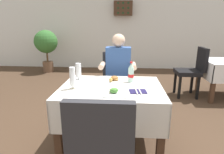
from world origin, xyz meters
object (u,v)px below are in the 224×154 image
(potted_plant_corner, at_px, (46,44))
(plate_far_diner, at_px, (113,80))
(beer_glass_middle, at_px, (73,78))
(cola_bottle_primary, at_px, (131,73))
(background_chair_left, at_px, (192,69))
(wall_bottle_rack, at_px, (123,8))
(chair_near_camera_side, at_px, (103,148))
(napkin_cutlery_set, at_px, (138,91))
(chair_far_diner_seat, at_px, (115,80))
(seated_diner_far, at_px, (118,72))
(plate_near_camera, at_px, (114,92))
(beer_glass_left, at_px, (79,71))
(main_dining_table, at_px, (111,101))

(potted_plant_corner, bearing_deg, plate_far_diner, -56.40)
(beer_glass_middle, bearing_deg, plate_far_diner, 34.33)
(cola_bottle_primary, xyz_separation_m, background_chair_left, (1.24, 1.50, -0.28))
(potted_plant_corner, distance_m, wall_bottle_rack, 2.54)
(chair_near_camera_side, distance_m, potted_plant_corner, 4.84)
(napkin_cutlery_set, bearing_deg, plate_far_diner, 130.61)
(chair_far_diner_seat, height_order, potted_plant_corner, potted_plant_corner)
(seated_diner_far, xyz_separation_m, plate_far_diner, (-0.04, -0.55, 0.04))
(seated_diner_far, bearing_deg, beer_glass_middle, -118.41)
(plate_near_camera, bearing_deg, chair_near_camera_side, -94.33)
(seated_diner_far, distance_m, beer_glass_left, 0.68)
(wall_bottle_rack, bearing_deg, chair_far_diner_seat, -91.10)
(beer_glass_left, xyz_separation_m, cola_bottle_primary, (0.64, -0.06, 0.00))
(cola_bottle_primary, relative_size, napkin_cutlery_set, 1.25)
(cola_bottle_primary, height_order, background_chair_left, cola_bottle_primary)
(main_dining_table, xyz_separation_m, beer_glass_middle, (-0.40, -0.10, 0.28))
(wall_bottle_rack, bearing_deg, chair_near_camera_side, -90.73)
(seated_diner_far, bearing_deg, potted_plant_corner, 129.06)
(cola_bottle_primary, bearing_deg, chair_far_diner_seat, 108.78)
(seated_diner_far, height_order, plate_near_camera, seated_diner_far)
(seated_diner_far, distance_m, plate_near_camera, 0.94)
(main_dining_table, xyz_separation_m, wall_bottle_rack, (0.06, 4.05, 1.31))
(plate_near_camera, xyz_separation_m, potted_plant_corner, (-2.24, 3.70, 0.09))
(cola_bottle_primary, distance_m, potted_plant_corner, 4.07)
(main_dining_table, height_order, background_chair_left, background_chair_left)
(napkin_cutlery_set, height_order, background_chair_left, background_chair_left)
(chair_far_diner_seat, relative_size, potted_plant_corner, 0.78)
(main_dining_table, bearing_deg, chair_far_diner_seat, 90.00)
(chair_near_camera_side, relative_size, napkin_cutlery_set, 5.00)
(seated_diner_far, xyz_separation_m, beer_glass_left, (-0.47, -0.48, 0.12))
(napkin_cutlery_set, height_order, potted_plant_corner, potted_plant_corner)
(plate_near_camera, xyz_separation_m, beer_glass_middle, (-0.44, 0.12, 0.10))
(beer_glass_middle, relative_size, cola_bottle_primary, 0.96)
(chair_far_diner_seat, bearing_deg, plate_near_camera, -87.51)
(beer_glass_left, bearing_deg, chair_near_camera_side, -68.55)
(beer_glass_left, height_order, wall_bottle_rack, wall_bottle_rack)
(cola_bottle_primary, bearing_deg, beer_glass_left, 175.06)
(plate_far_diner, distance_m, beer_glass_left, 0.44)
(chair_near_camera_side, height_order, napkin_cutlery_set, chair_near_camera_side)
(main_dining_table, distance_m, chair_near_camera_side, 0.83)
(seated_diner_far, bearing_deg, chair_near_camera_side, -91.72)
(chair_far_diner_seat, height_order, wall_bottle_rack, wall_bottle_rack)
(chair_near_camera_side, xyz_separation_m, plate_far_diner, (0.00, 1.00, 0.19))
(napkin_cutlery_set, bearing_deg, plate_near_camera, -162.52)
(plate_near_camera, bearing_deg, plate_far_diner, 96.01)
(main_dining_table, distance_m, cola_bottle_primary, 0.40)
(plate_near_camera, height_order, beer_glass_middle, beer_glass_middle)
(seated_diner_far, xyz_separation_m, cola_bottle_primary, (0.17, -0.53, 0.12))
(plate_near_camera, relative_size, plate_far_diner, 0.91)
(chair_near_camera_side, relative_size, background_chair_left, 1.00)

